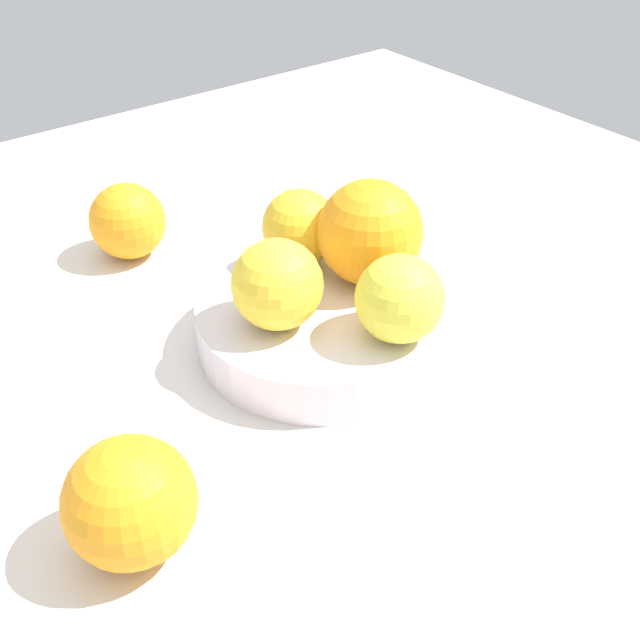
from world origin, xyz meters
The scene contains 8 objects.
ground_plane centered at (0.00, 0.00, -1.00)cm, with size 110.00×110.00×2.00cm, color silver.
fruit_bowl centered at (0.00, 0.00, 1.79)cm, with size 19.14×19.14×3.77cm.
orange_in_bowl_0 centered at (-2.63, -6.10, 6.89)cm, with size 6.24×6.24×6.24cm, color yellow.
orange_in_bowl_1 centered at (-5.34, -0.59, 7.93)cm, with size 8.31×8.31×8.31cm, color orange.
orange_in_bowl_2 centered at (-2.04, 6.53, 6.97)cm, with size 6.40×6.40×6.40cm, color yellow.
orange_in_bowl_3 centered at (3.87, 0.04, 7.12)cm, with size 6.70×6.70×6.70cm, color yellow.
orange_loose_0 centered at (20.32, 9.00, 3.84)cm, with size 7.67×7.67×7.67cm, color orange.
orange_loose_1 centered at (5.63, -21.50, 3.49)cm, with size 6.98×6.98×6.98cm, color orange.
Camera 1 is at (29.42, 38.39, 37.52)cm, focal length 43.24 mm.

